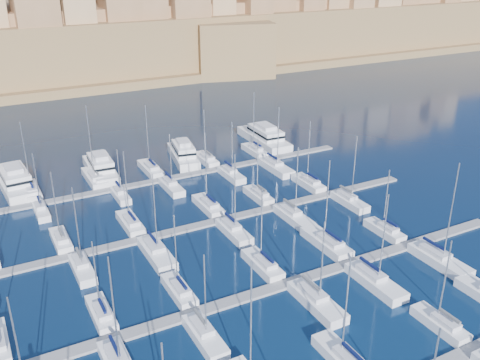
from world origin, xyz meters
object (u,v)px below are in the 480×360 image
motor_yacht_d (264,136)px  sailboat_4 (440,324)px  motor_yacht_a (15,180)px  motor_yacht_c (183,153)px  motor_yacht_b (101,167)px

motor_yacht_d → sailboat_4: bearing=-102.9°
motor_yacht_a → motor_yacht_c: same height
sailboat_4 → motor_yacht_d: bearing=77.1°
motor_yacht_a → motor_yacht_c: bearing=-2.5°
motor_yacht_a → sailboat_4: bearing=-59.8°
motor_yacht_b → motor_yacht_c: same height
sailboat_4 → motor_yacht_a: size_ratio=0.68×
sailboat_4 → motor_yacht_b: sailboat_4 is taller
motor_yacht_b → motor_yacht_d: bearing=1.9°
sailboat_4 → motor_yacht_b: 74.43m
motor_yacht_a → motor_yacht_c: 35.69m
sailboat_4 → motor_yacht_d: (16.47, 71.65, 1.00)m
motor_yacht_a → motor_yacht_d: size_ratio=0.99×
motor_yacht_c → motor_yacht_b: bearing=178.9°
motor_yacht_c → sailboat_4: bearing=-85.2°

